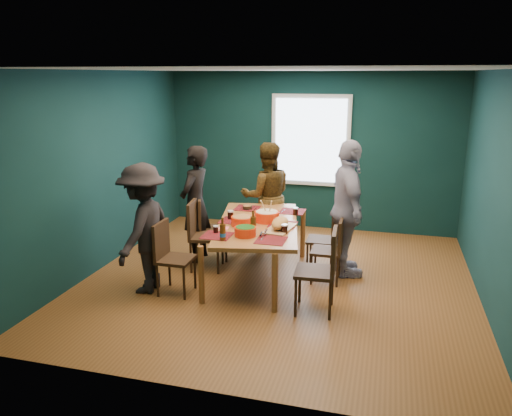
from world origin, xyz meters
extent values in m
cube|color=brown|center=(0.00, 0.00, -0.01)|extent=(5.00, 5.00, 0.01)
cube|color=silver|center=(0.00, 0.00, 2.70)|extent=(5.00, 5.00, 0.01)
cube|color=#0E3030|center=(-2.50, 0.00, 1.35)|extent=(0.01, 5.00, 2.70)
cube|color=#0E3030|center=(2.50, 0.00, 1.35)|extent=(0.01, 5.00, 2.70)
cube|color=#0E3030|center=(0.00, 2.50, 1.35)|extent=(5.00, 0.01, 2.70)
cube|color=#0E3030|center=(0.00, -2.50, 1.35)|extent=(5.00, 0.01, 2.70)
cube|color=silver|center=(0.00, 2.47, 1.55)|extent=(1.35, 0.06, 1.55)
cube|color=#9D612F|center=(-0.29, 0.03, 0.74)|extent=(1.38, 2.18, 0.05)
cylinder|color=#9D612F|center=(-0.73, -0.89, 0.36)|extent=(0.07, 0.07, 0.72)
cylinder|color=#9D612F|center=(0.16, -0.89, 0.36)|extent=(0.07, 0.07, 0.72)
cylinder|color=#9D612F|center=(-0.73, 0.96, 0.36)|extent=(0.07, 0.07, 0.72)
cylinder|color=#9D612F|center=(0.16, 0.96, 0.36)|extent=(0.07, 0.07, 0.72)
cube|color=#332011|center=(-1.10, 0.56, 0.45)|extent=(0.53, 0.53, 0.04)
cube|color=#332011|center=(-1.28, 0.50, 0.70)|extent=(0.18, 0.41, 0.46)
cylinder|color=#332011|center=(-1.21, 0.33, 0.21)|extent=(0.03, 0.03, 0.43)
cylinder|color=#332011|center=(-0.87, 0.45, 0.21)|extent=(0.03, 0.03, 0.43)
cylinder|color=#332011|center=(-1.33, 0.67, 0.21)|extent=(0.03, 0.03, 0.43)
cylinder|color=#332011|center=(-0.99, 0.79, 0.21)|extent=(0.03, 0.03, 0.43)
cube|color=#332011|center=(-1.05, 0.15, 0.47)|extent=(0.50, 0.50, 0.04)
cube|color=#332011|center=(-1.25, 0.12, 0.73)|extent=(0.11, 0.44, 0.48)
cylinder|color=#332011|center=(-1.21, -0.06, 0.22)|extent=(0.03, 0.03, 0.45)
cylinder|color=#332011|center=(-0.84, 0.00, 0.22)|extent=(0.03, 0.03, 0.45)
cylinder|color=#332011|center=(-1.27, 0.31, 0.22)|extent=(0.03, 0.03, 0.45)
cylinder|color=#332011|center=(-0.90, 0.37, 0.22)|extent=(0.03, 0.03, 0.45)
cube|color=#332011|center=(-1.14, -0.69, 0.44)|extent=(0.41, 0.41, 0.04)
cube|color=#332011|center=(-1.32, -0.69, 0.68)|extent=(0.04, 0.41, 0.45)
cylinder|color=#332011|center=(-1.31, -0.87, 0.21)|extent=(0.03, 0.03, 0.42)
cylinder|color=#332011|center=(-0.96, -0.87, 0.21)|extent=(0.03, 0.03, 0.42)
cylinder|color=#332011|center=(-1.31, -0.52, 0.21)|extent=(0.03, 0.03, 0.42)
cylinder|color=#332011|center=(-0.96, -0.52, 0.21)|extent=(0.03, 0.03, 0.42)
cube|color=#332011|center=(0.48, 0.59, 0.41)|extent=(0.39, 0.39, 0.04)
cube|color=#332011|center=(0.65, 0.59, 0.64)|extent=(0.04, 0.38, 0.42)
cylinder|color=#332011|center=(0.32, 0.43, 0.20)|extent=(0.03, 0.03, 0.39)
cylinder|color=#332011|center=(0.64, 0.43, 0.20)|extent=(0.03, 0.03, 0.39)
cylinder|color=#332011|center=(0.31, 0.75, 0.20)|extent=(0.03, 0.03, 0.39)
cylinder|color=#332011|center=(0.64, 0.76, 0.20)|extent=(0.03, 0.03, 0.39)
cube|color=#332011|center=(0.61, 0.15, 0.42)|extent=(0.39, 0.39, 0.04)
cube|color=#332011|center=(0.79, 0.15, 0.65)|extent=(0.04, 0.39, 0.43)
cylinder|color=#332011|center=(0.44, -0.02, 0.20)|extent=(0.03, 0.03, 0.40)
cylinder|color=#332011|center=(0.78, -0.02, 0.20)|extent=(0.03, 0.03, 0.40)
cylinder|color=#332011|center=(0.44, 0.32, 0.20)|extent=(0.03, 0.03, 0.40)
cylinder|color=#332011|center=(0.78, 0.32, 0.20)|extent=(0.03, 0.03, 0.40)
cube|color=#332011|center=(0.59, -0.75, 0.48)|extent=(0.47, 0.47, 0.04)
cube|color=#332011|center=(0.79, -0.74, 0.74)|extent=(0.07, 0.45, 0.49)
cylinder|color=#332011|center=(0.41, -0.95, 0.23)|extent=(0.03, 0.03, 0.46)
cylinder|color=#332011|center=(0.79, -0.93, 0.23)|extent=(0.03, 0.03, 0.46)
cylinder|color=#332011|center=(0.39, -0.57, 0.23)|extent=(0.03, 0.03, 0.46)
cylinder|color=#332011|center=(0.77, -0.55, 0.23)|extent=(0.03, 0.03, 0.46)
imported|color=black|center=(-1.33, 0.47, 0.84)|extent=(0.46, 0.65, 1.68)
imported|color=black|center=(-0.46, 1.24, 0.83)|extent=(0.99, 0.89, 1.66)
imported|color=white|center=(0.83, 0.45, 0.92)|extent=(0.78, 1.16, 1.84)
imported|color=black|center=(-1.54, -0.71, 0.81)|extent=(0.61, 1.05, 1.62)
cylinder|color=red|center=(-0.45, -0.13, 0.82)|extent=(0.29, 0.29, 0.12)
cylinder|color=olive|center=(-0.45, -0.13, 0.88)|extent=(0.26, 0.26, 0.02)
cylinder|color=red|center=(-0.19, 0.13, 0.83)|extent=(0.33, 0.33, 0.13)
cylinder|color=beige|center=(-0.19, 0.13, 0.89)|extent=(0.29, 0.29, 0.02)
cylinder|color=tan|center=(-0.14, 0.13, 0.94)|extent=(0.10, 0.18, 0.26)
cylinder|color=tan|center=(-0.22, 0.13, 0.94)|extent=(0.08, 0.18, 0.26)
cylinder|color=red|center=(-0.29, -0.53, 0.82)|extent=(0.26, 0.26, 0.11)
cylinder|color=#1C4F13|center=(-0.29, -0.53, 0.87)|extent=(0.23, 0.23, 0.02)
cube|color=tan|center=(0.06, -0.18, 0.78)|extent=(0.35, 0.58, 0.02)
ellipsoid|color=#B47740|center=(0.06, -0.18, 0.85)|extent=(0.26, 0.46, 0.13)
cube|color=silver|center=(-0.07, -0.39, 0.80)|extent=(0.05, 0.22, 0.00)
cylinder|color=black|center=(-0.10, -0.51, 0.80)|extent=(0.04, 0.12, 0.02)
sphere|color=#225D15|center=(0.06, -0.30, 0.86)|extent=(0.04, 0.04, 0.04)
sphere|color=#225D15|center=(0.06, -0.18, 0.86)|extent=(0.04, 0.04, 0.04)
sphere|color=#225D15|center=(0.06, -0.06, 0.86)|extent=(0.04, 0.04, 0.04)
cylinder|color=black|center=(-0.60, 0.64, 0.79)|extent=(0.14, 0.14, 0.05)
cylinder|color=olive|center=(-0.60, 0.64, 0.82)|extent=(0.11, 0.11, 0.01)
cylinder|color=#48280C|center=(-0.50, -0.76, 0.86)|extent=(0.07, 0.07, 0.19)
cylinder|color=#48280C|center=(-0.50, -0.76, 1.00)|extent=(0.03, 0.03, 0.08)
cylinder|color=#1753A1|center=(-0.50, -0.76, 0.83)|extent=(0.07, 0.07, 0.04)
cylinder|color=#48280C|center=(-0.24, -0.37, 0.87)|extent=(0.07, 0.07, 0.20)
cylinder|color=#48280C|center=(-0.24, -0.37, 1.00)|extent=(0.03, 0.03, 0.08)
cylinder|color=black|center=(-0.67, -0.52, 0.81)|extent=(0.06, 0.06, 0.09)
cylinder|color=silver|center=(-0.67, -0.52, 0.85)|extent=(0.06, 0.06, 0.01)
cylinder|color=black|center=(0.14, -0.32, 0.82)|extent=(0.08, 0.08, 0.11)
cylinder|color=silver|center=(0.14, -0.32, 0.87)|extent=(0.08, 0.08, 0.02)
cylinder|color=black|center=(0.12, 0.54, 0.82)|extent=(0.07, 0.07, 0.10)
cylinder|color=silver|center=(0.12, 0.54, 0.86)|extent=(0.07, 0.07, 0.01)
cylinder|color=black|center=(-0.68, 0.11, 0.82)|extent=(0.08, 0.08, 0.11)
cylinder|color=silver|center=(-0.68, 0.11, 0.87)|extent=(0.08, 0.08, 0.02)
cube|color=#FF6B75|center=(0.12, 0.10, 0.77)|extent=(0.13, 0.13, 0.00)
cube|color=#FF6B75|center=(-0.64, -0.31, 0.77)|extent=(0.14, 0.14, 0.00)
cube|color=#FF6B75|center=(0.10, -0.69, 0.77)|extent=(0.20, 0.20, 0.00)
camera|label=1|loc=(1.31, -6.00, 2.65)|focal=35.00mm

